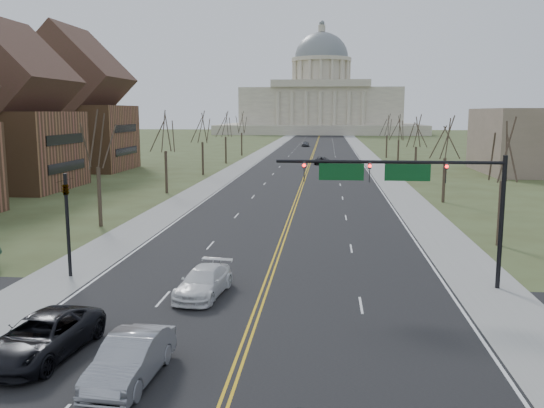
% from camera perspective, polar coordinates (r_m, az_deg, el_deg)
% --- Properties ---
extents(ground, '(600.00, 600.00, 0.00)m').
position_cam_1_polar(ground, '(20.15, -4.63, -18.83)').
color(ground, '#424924').
rests_on(ground, ground).
extents(road, '(20.00, 380.00, 0.01)m').
position_cam_1_polar(road, '(127.90, 4.03, 4.84)').
color(road, black).
rests_on(road, ground).
extents(cross_road, '(120.00, 14.00, 0.01)m').
position_cam_1_polar(cross_road, '(25.53, -2.22, -12.56)').
color(cross_road, black).
rests_on(cross_road, ground).
extents(sidewalk_left, '(4.00, 380.00, 0.03)m').
position_cam_1_polar(sidewalk_left, '(128.76, -1.33, 4.89)').
color(sidewalk_left, gray).
rests_on(sidewalk_left, ground).
extents(sidewalk_right, '(4.00, 380.00, 0.03)m').
position_cam_1_polar(sidewalk_right, '(128.16, 9.42, 4.75)').
color(sidewalk_right, gray).
rests_on(sidewalk_right, ground).
extents(center_line, '(0.42, 380.00, 0.01)m').
position_cam_1_polar(center_line, '(127.90, 4.03, 4.84)').
color(center_line, gold).
rests_on(center_line, road).
extents(edge_line_left, '(0.15, 380.00, 0.01)m').
position_cam_1_polar(edge_line_left, '(128.52, -0.36, 4.89)').
color(edge_line_left, silver).
rests_on(edge_line_left, road).
extents(edge_line_right, '(0.15, 380.00, 0.01)m').
position_cam_1_polar(edge_line_right, '(128.03, 8.44, 4.77)').
color(edge_line_right, silver).
rests_on(edge_line_right, road).
extents(capitol, '(90.00, 60.00, 50.00)m').
position_cam_1_polar(capitol, '(267.49, 4.86, 10.08)').
color(capitol, beige).
rests_on(capitol, ground).
extents(signal_mast, '(12.12, 0.44, 7.20)m').
position_cam_1_polar(signal_mast, '(31.51, 13.14, 2.18)').
color(signal_mast, black).
rests_on(signal_mast, ground).
extents(signal_left, '(0.32, 0.36, 6.00)m').
position_cam_1_polar(signal_left, '(34.80, -19.64, -0.89)').
color(signal_left, black).
rests_on(signal_left, ground).
extents(tree_r_0, '(3.74, 3.74, 8.50)m').
position_cam_1_polar(tree_r_0, '(43.38, 21.97, 4.63)').
color(tree_r_0, '#3E3424').
rests_on(tree_r_0, ground).
extents(tree_l_0, '(3.96, 3.96, 9.00)m').
position_cam_1_polar(tree_l_0, '(49.28, -16.95, 5.81)').
color(tree_l_0, '#3E3424').
rests_on(tree_l_0, ground).
extents(tree_r_1, '(3.74, 3.74, 8.50)m').
position_cam_1_polar(tree_r_1, '(62.79, 16.84, 6.08)').
color(tree_r_1, '#3E3424').
rests_on(tree_r_1, ground).
extents(tree_l_1, '(3.96, 3.96, 9.00)m').
position_cam_1_polar(tree_l_1, '(68.18, -10.54, 6.85)').
color(tree_l_1, '#3E3424').
rests_on(tree_l_1, ground).
extents(tree_r_2, '(3.74, 3.74, 8.50)m').
position_cam_1_polar(tree_r_2, '(82.48, 14.13, 6.82)').
color(tree_r_2, '#3E3424').
rests_on(tree_r_2, ground).
extents(tree_l_2, '(3.96, 3.96, 9.00)m').
position_cam_1_polar(tree_l_2, '(87.57, -6.93, 7.39)').
color(tree_l_2, '#3E3424').
rests_on(tree_l_2, ground).
extents(tree_r_3, '(3.74, 3.74, 8.50)m').
position_cam_1_polar(tree_r_3, '(102.29, 12.47, 7.26)').
color(tree_r_3, '#3E3424').
rests_on(tree_r_3, ground).
extents(tree_l_3, '(3.96, 3.96, 9.00)m').
position_cam_1_polar(tree_l_3, '(107.19, -4.63, 7.73)').
color(tree_l_3, '#3E3424').
rests_on(tree_l_3, ground).
extents(tree_r_4, '(3.74, 3.74, 8.50)m').
position_cam_1_polar(tree_r_4, '(122.16, 11.34, 7.56)').
color(tree_r_4, '#3E3424').
rests_on(tree_r_4, ground).
extents(tree_l_4, '(3.96, 3.96, 9.00)m').
position_cam_1_polar(tree_l_4, '(126.93, -3.04, 7.95)').
color(tree_l_4, '#3E3424').
rests_on(tree_l_4, ground).
extents(bldg_left_mid, '(15.10, 14.28, 20.75)m').
position_cam_1_polar(bldg_left_mid, '(78.08, -24.91, 7.60)').
color(bldg_left_mid, brown).
rests_on(bldg_left_mid, ground).
extents(bldg_left_far, '(17.10, 14.28, 23.25)m').
position_cam_1_polar(bldg_left_far, '(100.37, -19.00, 8.67)').
color(bldg_left_far, brown).
rests_on(bldg_left_far, ground).
extents(car_sb_inner_lead, '(2.04, 5.08, 1.64)m').
position_cam_1_polar(car_sb_inner_lead, '(21.56, -13.85, -14.67)').
color(car_sb_inner_lead, gray).
rests_on(car_sb_inner_lead, road).
extents(car_sb_outer_lead, '(3.32, 6.11, 1.63)m').
position_cam_1_polar(car_sb_outer_lead, '(24.54, -21.82, -12.10)').
color(car_sb_outer_lead, black).
rests_on(car_sb_outer_lead, road).
extents(car_sb_inner_second, '(2.62, 5.21, 1.45)m').
position_cam_1_polar(car_sb_inner_second, '(30.23, -6.78, -7.67)').
color(car_sb_inner_second, white).
rests_on(car_sb_inner_second, road).
extents(car_far_nb, '(2.74, 5.16, 1.38)m').
position_cam_1_polar(car_far_nb, '(106.08, 4.94, 4.34)').
color(car_far_nb, black).
rests_on(car_far_nb, road).
extents(car_far_sb, '(1.99, 4.53, 1.52)m').
position_cam_1_polar(car_far_sb, '(160.20, 3.32, 5.97)').
color(car_far_sb, '#54575D').
rests_on(car_far_sb, road).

